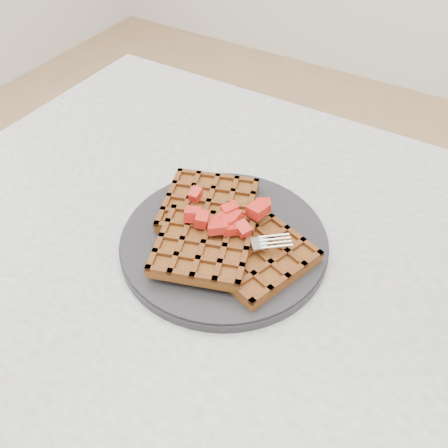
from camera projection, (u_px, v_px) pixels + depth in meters
table at (302, 358)px, 0.66m from camera, size 1.20×0.80×0.75m
plate at (224, 242)px, 0.65m from camera, size 0.27×0.27×0.02m
waffles at (223, 233)px, 0.63m from camera, size 0.25×0.22×0.03m
strawberry_pile at (224, 216)px, 0.62m from camera, size 0.15×0.15×0.02m
fork at (232, 257)px, 0.61m from camera, size 0.15×0.13×0.02m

